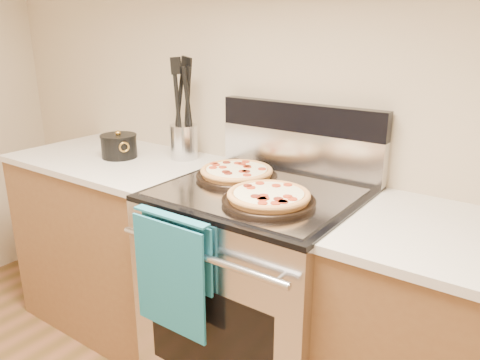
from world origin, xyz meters
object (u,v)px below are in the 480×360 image
Objects in this scene: range_body at (259,297)px; saucepan at (119,147)px; pepperoni_pizza_front at (269,197)px; utensil_crock at (184,142)px; pepperoni_pizza_back at (237,173)px.

saucepan reaches higher than range_body.
utensil_crock is at bearing 154.84° from pepperoni_pizza_front.
utensil_crock is (-0.58, 0.21, 0.54)m from range_body.
pepperoni_pizza_front is 1.93× the size of saucepan.
saucepan is at bearing 171.02° from pepperoni_pizza_front.
range_body is 0.52m from pepperoni_pizza_front.
utensil_crock is 0.32m from saucepan.
saucepan is (-0.86, 0.04, 0.51)m from range_body.
range_body is 0.53m from pepperoni_pizza_back.
utensil_crock reaches higher than pepperoni_pizza_front.
saucepan is at bearing 177.23° from range_body.
range_body is 0.83m from utensil_crock.
pepperoni_pizza_back is at bearing 146.95° from pepperoni_pizza_front.
pepperoni_pizza_front is at bearing -8.98° from saucepan.
pepperoni_pizza_front reaches higher than range_body.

